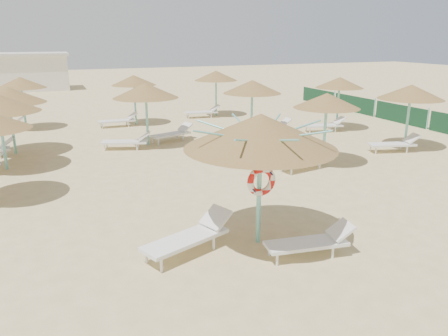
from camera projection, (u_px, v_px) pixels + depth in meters
name	position (u px, v px, depth m)	size (l,w,h in m)	color
ground	(250.00, 238.00, 10.38)	(120.00, 120.00, 0.00)	#D7C083
main_palapa	(260.00, 132.00, 9.44)	(3.37, 3.37, 3.02)	#72C5B9
lounger_main_a	(191.00, 236.00, 9.63)	(2.27, 1.40, 0.79)	white
lounger_main_b	(312.00, 241.00, 9.47)	(1.99, 0.84, 0.70)	white
palapa_field	(169.00, 92.00, 18.98)	(19.27, 13.91, 2.72)	#72C5B9
service_hut	(20.00, 72.00, 38.75)	(8.40, 4.40, 3.25)	silver
windbreak_fence	(401.00, 114.00, 24.14)	(0.08, 19.84, 1.10)	#164421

